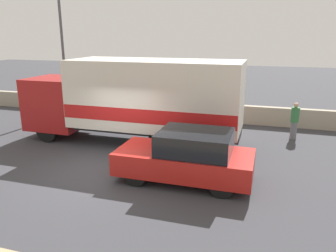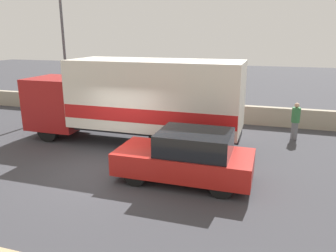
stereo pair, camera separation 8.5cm
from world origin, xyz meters
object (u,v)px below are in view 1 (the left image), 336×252
Objects in this scene: car_hatchback at (187,156)px; pedestrian at (295,120)px; box_truck at (138,99)px; street_lamp at (62,43)px.

pedestrian reaches higher than car_hatchback.
pedestrian is at bearing -157.98° from box_truck.
car_hatchback is (8.43, -6.47, -3.06)m from street_lamp.
box_truck is at bearing -32.27° from street_lamp.
box_truck is 6.58m from pedestrian.
street_lamp reaches higher than pedestrian.
car_hatchback is at bearing -121.99° from pedestrian.
street_lamp is at bearing 174.31° from pedestrian.
pedestrian is at bearing -121.99° from car_hatchback.
box_truck is at bearing -46.46° from car_hatchback.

